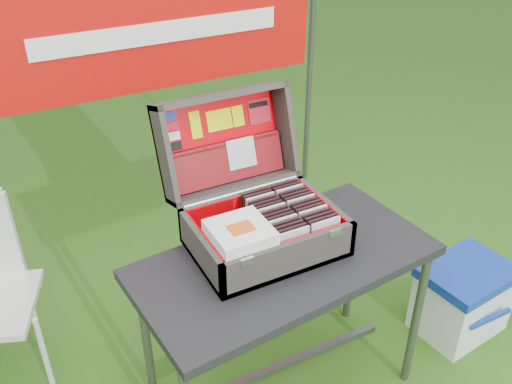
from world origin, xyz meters
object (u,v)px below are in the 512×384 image
table (282,326)px  cooler (462,299)px  cardboard_box (347,255)px  suitcase (258,186)px

table → cooler: 0.97m
table → cardboard_box: bearing=28.8°
cardboard_box → table: bearing=-135.1°
table → suitcase: size_ratio=2.06×
cooler → cardboard_box: cooler is taller
table → cooler: size_ratio=2.74×
cooler → cardboard_box: (-0.28, 0.55, -0.01)m
suitcase → cardboard_box: suitcase is taller
cooler → cardboard_box: size_ratio=1.21×
suitcase → cooler: bearing=-13.8°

